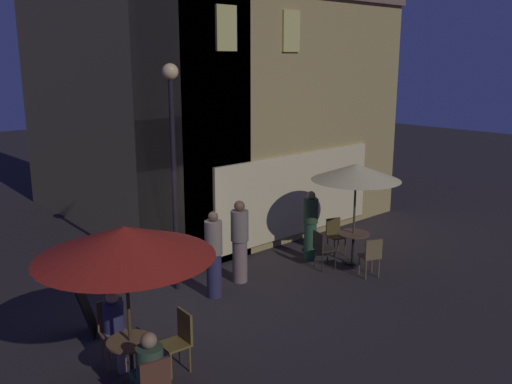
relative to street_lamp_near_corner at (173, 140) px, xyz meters
name	(u,v)px	position (x,y,z in m)	size (l,w,h in m)	color
ground_plane	(186,306)	(-0.36, -0.80, -3.11)	(60.00, 60.00, 0.00)	#2A2424
cafe_building	(195,100)	(2.95, 3.25, 0.46)	(7.81, 8.83, 7.15)	tan
street_lamp_near_corner	(173,140)	(0.00, 0.00, 0.00)	(0.32, 0.32, 4.56)	black
menu_sandwich_board	(98,308)	(-2.11, -0.66, -2.66)	(0.83, 0.81, 0.88)	black
cafe_table_0	(353,241)	(3.83, -1.56, -2.56)	(0.75, 0.75, 0.74)	black
cafe_table_1	(131,354)	(-2.53, -2.52, -2.59)	(0.68, 0.68, 0.74)	black
patio_umbrella_0	(356,173)	(3.83, -1.56, -0.95)	(2.02, 2.02, 2.36)	black
patio_umbrella_1	(125,242)	(-2.53, -2.52, -0.90)	(2.48, 2.48, 2.43)	black
cafe_chair_0	(335,233)	(4.07, -0.81, -2.58)	(0.48, 0.48, 0.87)	#4F3F1D
cafe_chair_1	(322,246)	(3.04, -1.29, -2.57)	(0.53, 0.53, 0.88)	black
cafe_chair_2	(371,254)	(3.45, -2.34, -2.58)	(0.52, 0.52, 0.88)	brown
cafe_chair_3	(153,383)	(-2.70, -3.36, -2.58)	(0.49, 0.49, 0.89)	#572E1F
cafe_chair_4	(180,336)	(-1.74, -2.60, -2.55)	(0.44, 0.44, 0.94)	brown
cafe_chair_5	(112,325)	(-2.37, -1.67, -2.51)	(0.48, 0.48, 1.00)	brown
patron_seated_0	(149,367)	(-2.67, -3.22, -2.42)	(0.42, 0.54, 1.20)	#24452E
patron_seated_1	(115,325)	(-2.40, -1.83, -2.43)	(0.38, 0.52, 1.21)	#7E6662
patron_standing_2	(310,225)	(3.33, -0.67, -2.28)	(0.34, 0.34, 1.66)	#264E34
patron_standing_3	(240,241)	(1.20, -0.59, -2.21)	(0.37, 0.37, 1.78)	#7D645B
patron_standing_4	(214,255)	(0.31, -0.84, -2.22)	(0.35, 0.35, 1.77)	#2B2946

